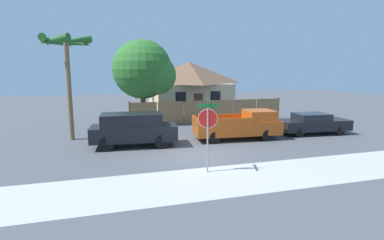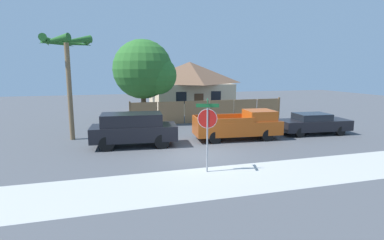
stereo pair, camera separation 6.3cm
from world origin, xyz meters
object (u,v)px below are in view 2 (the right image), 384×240
object	(u,v)px
orange_pickup	(240,125)
oak_tree	(146,71)
house	(190,85)
palm_tree	(67,50)
stop_sign	(207,123)
red_suv	(134,128)
parked_sedan	(313,123)

from	to	relation	value
orange_pickup	oak_tree	bearing A→B (deg)	126.90
house	orange_pickup	size ratio (longest dim) A/B	1.54
palm_tree	stop_sign	distance (m)	10.42
palm_tree	orange_pickup	world-z (taller)	palm_tree
house	palm_tree	xyz separation A→B (m)	(-10.50, -11.02, 2.72)
red_suv	palm_tree	bearing A→B (deg)	146.82
red_suv	parked_sedan	distance (m)	11.71
house	orange_pickup	distance (m)	13.88
palm_tree	parked_sedan	distance (m)	16.09
orange_pickup	stop_sign	bearing A→B (deg)	-122.30
oak_tree	red_suv	bearing A→B (deg)	-102.83
house	red_suv	xyz separation A→B (m)	(-7.03, -13.74, -1.60)
palm_tree	red_suv	xyz separation A→B (m)	(3.47, -2.71, -4.32)
house	orange_pickup	world-z (taller)	house
orange_pickup	stop_sign	xyz separation A→B (m)	(-3.88, -5.12, 1.20)
oak_tree	palm_tree	bearing A→B (deg)	-137.17
parked_sedan	stop_sign	size ratio (longest dim) A/B	1.56
house	parked_sedan	bearing A→B (deg)	-71.21
house	orange_pickup	xyz separation A→B (m)	(-0.60, -13.76, -1.75)
oak_tree	palm_tree	world-z (taller)	oak_tree
red_suv	stop_sign	xyz separation A→B (m)	(2.55, -5.14, 1.05)
oak_tree	palm_tree	xyz separation A→B (m)	(-5.18, -4.80, 1.19)
house	orange_pickup	bearing A→B (deg)	-92.50
stop_sign	house	bearing A→B (deg)	94.01
stop_sign	orange_pickup	bearing A→B (deg)	70.21
parked_sedan	orange_pickup	bearing A→B (deg)	-174.91
palm_tree	orange_pickup	distance (m)	11.20
oak_tree	palm_tree	size ratio (longest dim) A/B	1.07
house	parked_sedan	world-z (taller)	house
palm_tree	parked_sedan	size ratio (longest dim) A/B	1.30
oak_tree	parked_sedan	xyz separation A→B (m)	(9.99, -7.52, -3.42)
palm_tree	stop_sign	world-z (taller)	palm_tree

